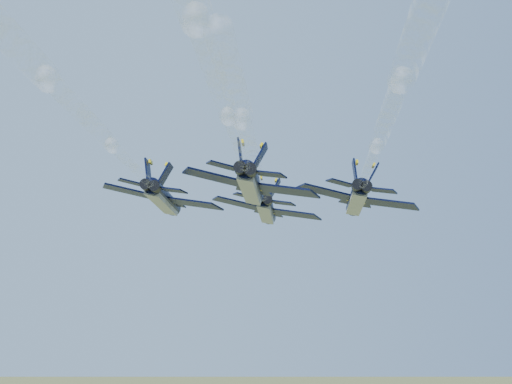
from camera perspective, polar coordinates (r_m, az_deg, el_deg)
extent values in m
cylinder|color=black|center=(103.13, 0.79, -1.25)|extent=(5.89, 14.72, 2.21)
cone|color=black|center=(111.83, 1.01, -1.77)|extent=(2.87, 3.34, 2.21)
ellipsoid|color=black|center=(106.92, 0.95, -1.17)|extent=(1.88, 2.88, 1.10)
cube|color=gray|center=(103.06, 0.71, -1.64)|extent=(5.03, 13.15, 0.82)
cube|color=black|center=(102.59, -1.30, -0.85)|extent=(6.50, 3.88, 1.46)
cube|color=yellow|center=(104.45, -1.20, -0.92)|extent=(6.15, 0.73, 1.47)
cube|color=black|center=(102.04, 2.82, -1.65)|extent=(7.23, 6.40, 1.46)
cube|color=yellow|center=(103.92, 2.84, -1.70)|extent=(5.37, 3.65, 1.47)
cube|color=black|center=(96.41, -0.77, -0.50)|extent=(3.04, 2.11, 0.72)
cube|color=black|center=(96.05, 1.93, -1.02)|extent=(3.34, 3.12, 0.72)
cube|color=black|center=(97.23, 0.24, 0.18)|extent=(1.11, 2.48, 2.87)
cube|color=black|center=(97.09, 1.32, -0.03)|extent=(2.13, 2.75, 2.59)
cylinder|color=black|center=(95.46, 0.25, -0.71)|extent=(1.72, 1.65, 1.43)
cylinder|color=black|center=(95.39, 0.83, -0.82)|extent=(1.72, 1.65, 1.43)
cylinder|color=black|center=(92.76, -6.76, -0.43)|extent=(5.89, 14.72, 2.21)
cone|color=black|center=(101.31, -5.87, -1.08)|extent=(2.87, 3.34, 2.21)
ellipsoid|color=black|center=(96.48, -6.28, -0.37)|extent=(1.88, 2.88, 1.10)
cube|color=gray|center=(92.69, -6.85, -0.86)|extent=(5.03, 13.15, 0.82)
cube|color=black|center=(92.73, -9.10, 0.01)|extent=(6.50, 3.88, 1.46)
cube|color=yellow|center=(94.55, -8.84, -0.08)|extent=(6.15, 0.73, 1.47)
cube|color=black|center=(91.19, -4.60, -0.87)|extent=(7.23, 6.40, 1.46)
cube|color=yellow|center=(93.05, -4.42, -0.95)|extent=(5.37, 3.65, 1.47)
cube|color=black|center=(86.49, -9.07, 0.47)|extent=(3.04, 2.11, 0.72)
cube|color=black|center=(85.48, -6.10, -0.11)|extent=(3.34, 3.12, 0.72)
cube|color=black|center=(87.08, -7.87, 1.22)|extent=(1.11, 2.48, 2.87)
cube|color=black|center=(86.67, -6.68, 0.99)|extent=(2.13, 2.75, 2.59)
cylinder|color=black|center=(85.30, -8.03, 0.25)|extent=(1.72, 1.65, 1.43)
cylinder|color=black|center=(85.08, -7.39, 0.12)|extent=(1.72, 1.65, 1.43)
cylinder|color=black|center=(93.13, 7.37, -0.45)|extent=(5.89, 14.72, 2.21)
cone|color=black|center=(101.81, 7.05, -1.10)|extent=(2.87, 3.34, 2.21)
ellipsoid|color=black|center=(96.94, 7.29, -0.39)|extent=(1.88, 2.88, 1.10)
cube|color=gray|center=(93.04, 7.29, -0.88)|extent=(5.03, 13.15, 0.82)
cube|color=black|center=(92.18, 5.10, -0.01)|extent=(6.50, 3.88, 1.46)
cube|color=yellow|center=(94.05, 5.08, -0.10)|extent=(6.15, 0.73, 1.47)
cube|color=black|center=(92.47, 9.68, -0.88)|extent=(7.23, 6.40, 1.46)
cube|color=yellow|center=(94.33, 9.57, -0.96)|extent=(5.37, 3.65, 1.47)
cube|color=black|center=(86.16, 6.15, 0.45)|extent=(3.04, 2.11, 0.72)
cube|color=black|center=(86.35, 9.17, -0.13)|extent=(3.34, 3.12, 0.72)
cube|color=black|center=(87.20, 7.20, 1.19)|extent=(1.11, 2.48, 2.87)
cube|color=black|center=(87.28, 8.41, 0.96)|extent=(2.13, 2.75, 2.59)
cylinder|color=black|center=(85.42, 7.36, 0.22)|extent=(1.72, 1.65, 1.43)
cylinder|color=black|center=(85.47, 8.01, 0.10)|extent=(1.72, 1.65, 1.43)
cylinder|color=black|center=(81.56, -0.37, 0.55)|extent=(5.89, 14.72, 2.21)
cone|color=black|center=(90.21, 0.02, -0.27)|extent=(2.87, 3.34, 2.21)
ellipsoid|color=black|center=(85.34, -0.11, 0.58)|extent=(1.88, 2.88, 1.10)
cube|color=gray|center=(81.46, -0.47, 0.06)|extent=(5.03, 13.15, 0.82)
cube|color=black|center=(81.13, -3.02, 1.07)|extent=(6.50, 3.88, 1.46)
cube|color=yellow|center=(82.98, -2.85, 0.94)|extent=(6.15, 0.73, 1.47)
cube|color=black|center=(80.39, 2.19, 0.07)|extent=(7.23, 6.40, 1.46)
cube|color=yellow|center=(82.26, 2.24, -0.04)|extent=(5.37, 3.65, 1.47)
cube|color=black|center=(74.95, -2.48, 1.68)|extent=(3.04, 2.11, 0.72)
cube|color=black|center=(74.46, 1.00, 1.02)|extent=(3.34, 3.12, 0.72)
cube|color=black|center=(75.77, -1.16, 2.52)|extent=(1.11, 2.48, 2.87)
cube|color=black|center=(75.57, 0.23, 2.26)|extent=(2.13, 2.75, 2.59)
cylinder|color=black|center=(73.95, -1.18, 1.44)|extent=(1.72, 1.65, 1.43)
cylinder|color=black|center=(73.84, -0.43, 1.29)|extent=(1.72, 1.65, 1.43)
cylinder|color=white|center=(86.70, 0.24, 0.04)|extent=(5.84, 18.07, 1.17)
cylinder|color=white|center=(69.61, -0.62, 2.04)|extent=(6.26, 18.18, 1.61)
cylinder|color=white|center=(52.68, -2.03, 5.32)|extent=(6.77, 18.32, 2.13)
cylinder|color=white|center=(76.67, -8.98, 1.20)|extent=(5.84, 18.07, 1.17)
cylinder|color=white|center=(60.15, -12.59, 3.83)|extent=(6.26, 18.18, 1.61)
cylinder|color=white|center=(76.76, 8.15, 1.18)|extent=(5.84, 18.07, 1.17)
cylinder|color=white|center=(59.77, 9.44, 3.83)|extent=(6.26, 18.18, 1.61)
cylinder|color=white|center=(43.06, 11.75, 8.55)|extent=(6.77, 18.32, 2.13)
cylinder|color=white|center=(65.24, -1.39, 2.72)|extent=(5.84, 18.07, 1.17)
cylinder|color=white|center=(48.40, -3.20, 6.54)|extent=(6.26, 18.18, 1.61)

